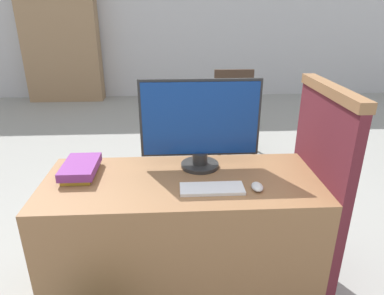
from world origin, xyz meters
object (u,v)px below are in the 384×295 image
monitor (200,124)px  book_stack (81,168)px  far_chair (234,109)px  mouse (257,187)px  keyboard (212,189)px

monitor → book_stack: 0.67m
monitor → far_chair: 2.07m
mouse → far_chair: size_ratio=0.10×
far_chair → monitor: bearing=-88.3°
monitor → mouse: 0.44m
monitor → mouse: monitor is taller
mouse → far_chair: 2.25m
monitor → book_stack: (-0.63, -0.06, -0.21)m
keyboard → far_chair: size_ratio=0.34×
monitor → keyboard: bearing=-81.9°
mouse → keyboard: bearing=178.5°
mouse → monitor: bearing=133.3°
monitor → keyboard: size_ratio=2.06×
keyboard → mouse: mouse is taller
keyboard → monitor: bearing=98.1°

